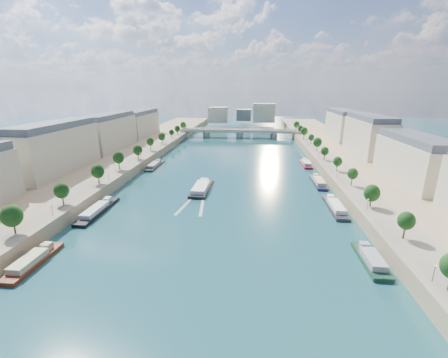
# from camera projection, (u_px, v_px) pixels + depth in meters

# --- Properties ---
(ground) EXTENTS (700.00, 700.00, 0.00)m
(ground) POSITION_uv_depth(u_px,v_px,m) (229.00, 175.00, 162.10)
(ground) COLOR #0D393C
(ground) RESTS_ON ground
(quay_left) EXTENTS (44.00, 520.00, 5.00)m
(quay_left) POSITION_uv_depth(u_px,v_px,m) (101.00, 168.00, 168.04)
(quay_left) COLOR #9E8460
(quay_left) RESTS_ON ground
(quay_right) EXTENTS (44.00, 520.00, 5.00)m
(quay_right) POSITION_uv_depth(u_px,v_px,m) (367.00, 175.00, 154.68)
(quay_right) COLOR #9E8460
(quay_right) RESTS_ON ground
(pave_left) EXTENTS (14.00, 520.00, 0.10)m
(pave_left) POSITION_uv_depth(u_px,v_px,m) (126.00, 164.00, 165.90)
(pave_left) COLOR gray
(pave_left) RESTS_ON quay_left
(pave_right) EXTENTS (14.00, 520.00, 0.10)m
(pave_right) POSITION_uv_depth(u_px,v_px,m) (338.00, 169.00, 155.32)
(pave_right) COLOR gray
(pave_right) RESTS_ON quay_right
(trees_left) EXTENTS (4.80, 268.80, 8.26)m
(trees_left) POSITION_uv_depth(u_px,v_px,m) (130.00, 154.00, 166.03)
(trees_left) COLOR #382B1E
(trees_left) RESTS_ON ground
(trees_right) EXTENTS (4.80, 268.80, 8.26)m
(trees_right) POSITION_uv_depth(u_px,v_px,m) (330.00, 155.00, 163.43)
(trees_right) COLOR #382B1E
(trees_right) RESTS_ON ground
(lamps_left) EXTENTS (0.36, 200.36, 4.28)m
(lamps_left) POSITION_uv_depth(u_px,v_px,m) (126.00, 164.00, 155.17)
(lamps_left) COLOR black
(lamps_left) RESTS_ON ground
(lamps_right) EXTENTS (0.36, 200.36, 4.28)m
(lamps_right) POSITION_uv_depth(u_px,v_px,m) (327.00, 162.00, 159.69)
(lamps_right) COLOR black
(lamps_right) RESTS_ON ground
(buildings_left) EXTENTS (16.00, 226.00, 23.20)m
(buildings_left) POSITION_uv_depth(u_px,v_px,m) (87.00, 139.00, 176.57)
(buildings_left) COLOR beige
(buildings_left) RESTS_ON ground
(buildings_right) EXTENTS (16.00, 226.00, 23.20)m
(buildings_right) POSITION_uv_depth(u_px,v_px,m) (388.00, 144.00, 160.79)
(buildings_right) COLOR beige
(buildings_right) RESTS_ON ground
(skyline) EXTENTS (79.00, 42.00, 22.00)m
(skyline) POSITION_uv_depth(u_px,v_px,m) (246.00, 114.00, 366.34)
(skyline) COLOR beige
(skyline) RESTS_ON ground
(bridge) EXTENTS (112.00, 12.00, 8.15)m
(bridge) POSITION_uv_depth(u_px,v_px,m) (240.00, 132.00, 282.37)
(bridge) COLOR #C1B79E
(bridge) RESTS_ON ground
(tour_barge) EXTENTS (7.86, 25.92, 3.64)m
(tour_barge) POSITION_uv_depth(u_px,v_px,m) (202.00, 188.00, 138.98)
(tour_barge) COLOR black
(tour_barge) RESTS_ON ground
(wake) EXTENTS (10.76, 25.99, 0.04)m
(wake) POSITION_uv_depth(u_px,v_px,m) (195.00, 203.00, 123.41)
(wake) COLOR silver
(wake) RESTS_ON ground
(moored_barges_left) EXTENTS (5.00, 162.81, 3.60)m
(moored_barges_left) POSITION_uv_depth(u_px,v_px,m) (86.00, 220.00, 105.85)
(moored_barges_left) COLOR #192338
(moored_barges_left) RESTS_ON ground
(moored_barges_right) EXTENTS (5.00, 126.35, 3.60)m
(moored_barges_right) POSITION_uv_depth(u_px,v_px,m) (325.00, 192.00, 133.48)
(moored_barges_right) COLOR #173A27
(moored_barges_right) RESTS_ON ground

